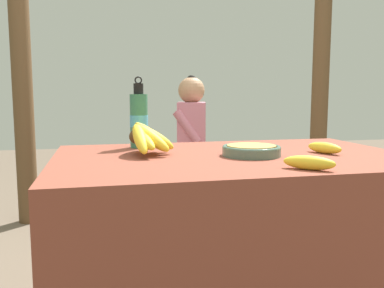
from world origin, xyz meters
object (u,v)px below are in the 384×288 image
(serving_bowl, at_px, (251,150))
(water_bottle, at_px, (139,119))
(banana_bunch_green, at_px, (251,159))
(support_post_near, at_px, (21,55))
(loose_banana_side, at_px, (324,148))
(banana_bunch_ripe, at_px, (146,137))
(seated_vendor, at_px, (186,140))
(support_post_far, at_px, (321,61))
(loose_banana_front, at_px, (309,163))
(wooden_bench, at_px, (191,177))

(serving_bowl, xyz_separation_m, water_bottle, (-0.39, 0.33, 0.10))
(banana_bunch_green, bearing_deg, support_post_near, 170.96)
(loose_banana_side, xyz_separation_m, banana_bunch_green, (0.29, 1.52, -0.29))
(loose_banana_side, bearing_deg, banana_bunch_ripe, 169.63)
(seated_vendor, distance_m, support_post_far, 1.43)
(banana_bunch_ripe, height_order, support_post_far, support_post_far)
(water_bottle, xyz_separation_m, seated_vendor, (0.45, 1.15, -0.23))
(loose_banana_front, bearing_deg, loose_banana_side, 52.33)
(seated_vendor, bearing_deg, support_post_near, -0.96)
(loose_banana_front, bearing_deg, banana_bunch_green, 74.08)
(serving_bowl, height_order, banana_bunch_green, serving_bowl)
(seated_vendor, bearing_deg, banana_bunch_green, -164.15)
(loose_banana_side, height_order, support_post_far, support_post_far)
(loose_banana_front, relative_size, wooden_bench, 0.09)
(seated_vendor, bearing_deg, wooden_bench, -141.58)
(banana_bunch_ripe, height_order, loose_banana_front, banana_bunch_ripe)
(water_bottle, relative_size, banana_bunch_green, 1.22)
(loose_banana_side, bearing_deg, serving_bowl, 178.77)
(banana_bunch_ripe, height_order, loose_banana_side, banana_bunch_ripe)
(serving_bowl, height_order, loose_banana_front, loose_banana_front)
(loose_banana_side, distance_m, support_post_near, 2.33)
(loose_banana_front, height_order, banana_bunch_green, loose_banana_front)
(loose_banana_side, bearing_deg, water_bottle, 153.95)
(water_bottle, distance_m, loose_banana_front, 0.80)
(banana_bunch_ripe, height_order, banana_bunch_green, banana_bunch_ripe)
(water_bottle, bearing_deg, banana_bunch_ripe, -88.76)
(wooden_bench, height_order, banana_bunch_green, banana_bunch_green)
(serving_bowl, relative_size, seated_vendor, 0.20)
(loose_banana_side, bearing_deg, loose_banana_front, -127.67)
(water_bottle, distance_m, seated_vendor, 1.26)
(serving_bowl, bearing_deg, water_bottle, 139.63)
(serving_bowl, distance_m, wooden_bench, 1.57)
(seated_vendor, bearing_deg, serving_bowl, 100.94)
(support_post_far, bearing_deg, support_post_near, 180.00)
(water_bottle, bearing_deg, serving_bowl, -40.37)
(loose_banana_front, xyz_separation_m, wooden_bench, (0.04, 1.82, -0.41))
(wooden_bench, bearing_deg, support_post_far, 12.65)
(banana_bunch_green, bearing_deg, serving_bowl, -111.31)
(loose_banana_side, bearing_deg, support_post_near, 128.29)
(serving_bowl, relative_size, banana_bunch_green, 0.88)
(loose_banana_side, bearing_deg, banana_bunch_green, 79.35)
(wooden_bench, height_order, seated_vendor, seated_vendor)
(wooden_bench, xyz_separation_m, banana_bunch_green, (0.48, 0.00, 0.12))
(wooden_bench, distance_m, seated_vendor, 0.29)
(seated_vendor, bearing_deg, loose_banana_side, 112.53)
(support_post_far, bearing_deg, loose_banana_side, -119.58)
(loose_banana_side, height_order, seated_vendor, seated_vendor)
(serving_bowl, bearing_deg, support_post_far, 53.48)
(water_bottle, height_order, loose_banana_side, water_bottle)
(banana_bunch_green, relative_size, support_post_near, 0.10)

